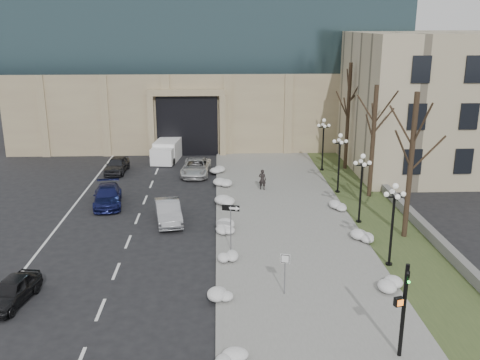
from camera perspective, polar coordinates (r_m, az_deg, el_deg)
The scene contains 33 objects.
ground at distance 24.04m, azimuth 0.23°, elevation -15.75°, with size 160.00×160.00×0.00m, color black.
sidewalk at distance 36.88m, azimuth 4.70°, elevation -3.82°, with size 9.00×40.00×0.12m, color gray.
curb at distance 36.61m, azimuth -2.32°, elevation -3.92°, with size 0.30×40.00×0.14m, color gray.
grass_strip at distance 38.21m, azimuth 14.44°, elevation -3.59°, with size 4.00×40.00×0.10m, color #384924.
stone_wall at distance 40.51m, azimuth 16.40°, elevation -2.14°, with size 0.50×30.00×0.70m, color slate.
classical_building at distance 53.89m, azimuth 23.09°, elevation 7.91°, with size 22.00×18.12×12.00m.
car_a at distance 27.91m, azimuth -23.20°, elevation -10.84°, with size 1.50×3.73×1.27m, color black.
car_b at distance 35.85m, azimuth -7.67°, elevation -3.37°, with size 1.56×4.47×1.47m, color #9D9FA4.
car_c at distance 40.00m, azimuth -13.94°, elevation -1.67°, with size 1.95×4.79×1.39m, color #161B4E.
car_d at distance 46.66m, azimuth -4.72°, elevation 1.37°, with size 2.31×5.01×1.39m, color silver.
car_e at distance 48.45m, azimuth -13.00°, elevation 1.58°, with size 1.68×4.16×1.42m, color #2B2C30.
pedestrian at distance 42.06m, azimuth 2.40°, elevation 0.05°, with size 0.60×0.39×1.63m, color black.
box_truck at distance 52.29m, azimuth -7.69°, elevation 3.19°, with size 2.87×6.27×1.92m.
one_way_sign at distance 30.43m, azimuth -0.68°, elevation -3.62°, with size 1.06×0.46×2.86m.
keep_sign at distance 26.00m, azimuth 4.82°, elevation -9.08°, with size 0.47×0.18×2.22m.
traffic_signal at distance 22.20m, azimuth 16.95°, elevation -13.40°, with size 0.70×0.92×4.08m.
snow_clump_a at distance 21.82m, azimuth -1.01°, elevation -18.53°, with size 1.10×1.60×0.36m, color silver.
snow_clump_b at distance 26.00m, azimuth -1.83°, elevation -12.31°, with size 1.10×1.60×0.36m, color silver.
snow_clump_c at distance 29.84m, azimuth -1.12°, elevation -8.33°, with size 1.10×1.60×0.36m, color silver.
snow_clump_d at distance 33.97m, azimuth -1.31°, elevation -5.15°, with size 1.10×1.60×0.36m, color silver.
snow_clump_e at distance 38.82m, azimuth -1.44°, elevation -2.34°, with size 1.10×1.60×0.36m, color silver.
snow_clump_f at distance 43.14m, azimuth -1.73°, elevation -0.40°, with size 1.10×1.60×0.36m, color silver.
snow_clump_g at distance 47.12m, azimuth -2.22°, elevation 1.06°, with size 1.10×1.60×0.36m, color silver.
snow_clump_h at distance 27.77m, azimuth 15.53°, elevation -10.97°, with size 1.10×1.60×0.36m, color silver.
snow_clump_i at distance 33.16m, azimuth 13.10°, elevation -6.16°, with size 1.10×1.60×0.36m, color silver.
snow_clump_j at distance 38.39m, azimuth 10.25°, elevation -2.82°, with size 1.10×1.60×0.36m, color silver.
lamppost_a at distance 29.54m, azimuth 16.03°, elevation -3.45°, with size 1.18×1.18×4.76m.
lamppost_b at distance 35.45m, azimuth 12.83°, elevation 0.10°, with size 1.18×1.18×4.76m.
lamppost_c at distance 41.54m, azimuth 10.57°, elevation 2.63°, with size 1.18×1.18×4.76m.
lamppost_d at distance 47.74m, azimuth 8.88°, elevation 4.50°, with size 1.18×1.18×4.76m.
tree_near at distance 33.14m, azimuth 17.91°, elevation 3.50°, with size 3.20×3.20×9.00m.
tree_mid at distance 40.64m, azimuth 14.09°, elevation 5.62°, with size 3.20×3.20×8.50m.
tree_far at distance 48.17m, azimuth 11.52°, elevation 8.20°, with size 3.20×3.20×9.50m.
Camera 1 is at (-0.92, -20.31, 12.82)m, focal length 40.00 mm.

